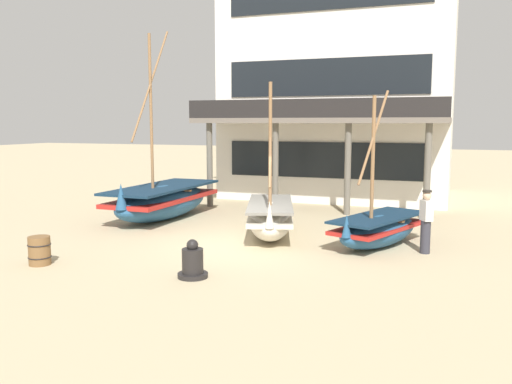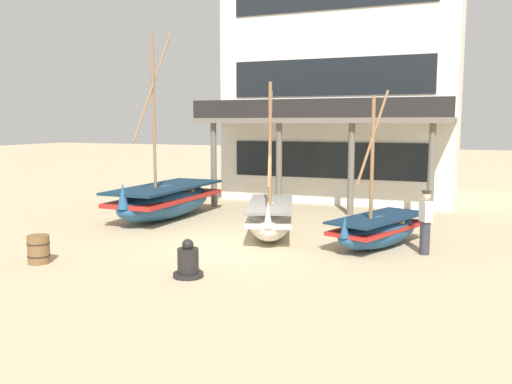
{
  "view_description": "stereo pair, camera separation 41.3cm",
  "coord_description": "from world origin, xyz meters",
  "views": [
    {
      "loc": [
        5.5,
        -13.75,
        3.44
      ],
      "look_at": [
        0.0,
        1.0,
        1.4
      ],
      "focal_mm": 37.73,
      "sensor_mm": 36.0,
      "label": 1
    },
    {
      "loc": [
        5.89,
        -13.6,
        3.44
      ],
      "look_at": [
        0.0,
        1.0,
        1.4
      ],
      "focal_mm": 37.73,
      "sensor_mm": 36.0,
      "label": 2
    }
  ],
  "objects": [
    {
      "name": "fishing_boat_centre_large",
      "position": [
        -4.31,
        2.96,
        0.66
      ],
      "size": [
        2.03,
        5.36,
        6.65
      ],
      "color": "#23517A",
      "rests_on": "ground"
    },
    {
      "name": "fishing_boat_far_right",
      "position": [
        0.32,
        1.38,
        0.59
      ],
      "size": [
        2.43,
        4.05,
        4.59
      ],
      "color": "silver",
      "rests_on": "ground"
    },
    {
      "name": "capstan_winch",
      "position": [
        0.1,
        -3.31,
        0.33
      ],
      "size": [
        0.68,
        0.68,
        0.87
      ],
      "color": "black",
      "rests_on": "ground"
    },
    {
      "name": "harbor_building_main",
      "position": [
        0.31,
        11.73,
        5.27
      ],
      "size": [
        10.32,
        9.62,
        10.54
      ],
      "color": "white",
      "rests_on": "ground"
    },
    {
      "name": "fishing_boat_near_left",
      "position": [
        3.55,
        1.29,
        0.49
      ],
      "size": [
        2.47,
        3.75,
        4.32
      ],
      "color": "#23517A",
      "rests_on": "ground"
    },
    {
      "name": "fisherman_by_hull",
      "position": [
        4.83,
        0.85,
        0.83
      ],
      "size": [
        0.37,
        0.42,
        1.68
      ],
      "color": "#33333D",
      "rests_on": "ground"
    },
    {
      "name": "wooden_barrel",
      "position": [
        -3.88,
        -3.64,
        0.35
      ],
      "size": [
        0.56,
        0.56,
        0.7
      ],
      "color": "brown",
      "rests_on": "ground"
    },
    {
      "name": "ground_plane",
      "position": [
        0.0,
        0.0,
        0.0
      ],
      "size": [
        120.0,
        120.0,
        0.0
      ],
      "primitive_type": "plane",
      "color": "tan"
    }
  ]
}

